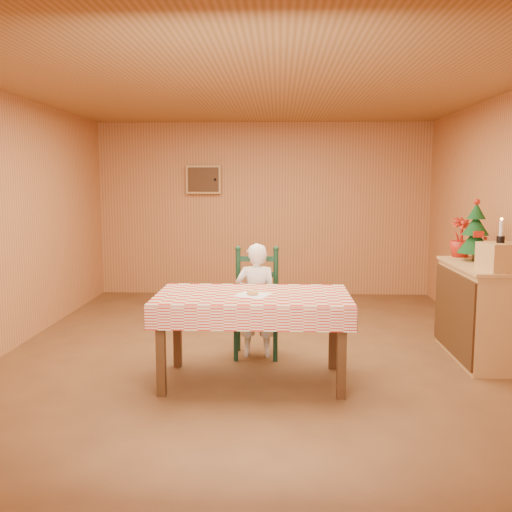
# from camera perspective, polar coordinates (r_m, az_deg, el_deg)

# --- Properties ---
(ground) EXTENTS (6.00, 6.00, 0.00)m
(ground) POSITION_cam_1_polar(r_m,az_deg,el_deg) (5.93, -0.08, -9.40)
(ground) COLOR brown
(ground) RESTS_ON ground
(cabin_walls) EXTENTS (5.10, 6.05, 2.65)m
(cabin_walls) POSITION_cam_1_polar(r_m,az_deg,el_deg) (6.21, 0.10, 8.44)
(cabin_walls) COLOR #BD7A44
(cabin_walls) RESTS_ON ground
(dining_table) EXTENTS (1.66, 0.96, 0.77)m
(dining_table) POSITION_cam_1_polar(r_m,az_deg,el_deg) (4.87, -0.32, -4.76)
(dining_table) COLOR #472812
(dining_table) RESTS_ON ground
(ladder_chair) EXTENTS (0.44, 0.40, 1.08)m
(ladder_chair) POSITION_cam_1_polar(r_m,az_deg,el_deg) (5.68, 0.05, -4.90)
(ladder_chair) COLOR black
(ladder_chair) RESTS_ON ground
(seated_child) EXTENTS (0.41, 0.27, 1.12)m
(seated_child) POSITION_cam_1_polar(r_m,az_deg,el_deg) (5.61, 0.03, -4.44)
(seated_child) COLOR white
(seated_child) RESTS_ON ground
(napkin) EXTENTS (0.34, 0.34, 0.00)m
(napkin) POSITION_cam_1_polar(r_m,az_deg,el_deg) (4.80, -0.35, -3.91)
(napkin) COLOR white
(napkin) RESTS_ON dining_table
(donut) EXTENTS (0.12, 0.12, 0.03)m
(donut) POSITION_cam_1_polar(r_m,az_deg,el_deg) (4.80, -0.35, -3.69)
(donut) COLOR #C98E48
(donut) RESTS_ON napkin
(shelf_unit) EXTENTS (0.54, 1.24, 0.93)m
(shelf_unit) POSITION_cam_1_polar(r_m,az_deg,el_deg) (5.96, 21.45, -5.19)
(shelf_unit) COLOR tan
(shelf_unit) RESTS_ON ground
(crate) EXTENTS (0.36, 0.36, 0.25)m
(crate) POSITION_cam_1_polar(r_m,az_deg,el_deg) (5.50, 23.18, -0.08)
(crate) COLOR tan
(crate) RESTS_ON shelf_unit
(christmas_tree) EXTENTS (0.34, 0.34, 0.62)m
(christmas_tree) POSITION_cam_1_polar(r_m,az_deg,el_deg) (6.09, 21.09, 2.18)
(christmas_tree) COLOR #472812
(christmas_tree) RESTS_ON shelf_unit
(flower_arrangement) EXTENTS (0.28, 0.28, 0.42)m
(flower_arrangement) POSITION_cam_1_polar(r_m,az_deg,el_deg) (6.36, 19.78, 1.78)
(flower_arrangement) COLOR #A51C0F
(flower_arrangement) RESTS_ON shelf_unit
(candle_set) EXTENTS (0.07, 0.07, 0.22)m
(candle_set) POSITION_cam_1_polar(r_m,az_deg,el_deg) (5.48, 23.28, 1.89)
(candle_set) COLOR black
(candle_set) RESTS_ON crate
(storage_bin) EXTENTS (0.45, 0.45, 0.38)m
(storage_bin) POSITION_cam_1_polar(r_m,az_deg,el_deg) (6.47, 19.84, -6.69)
(storage_bin) COLOR black
(storage_bin) RESTS_ON ground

